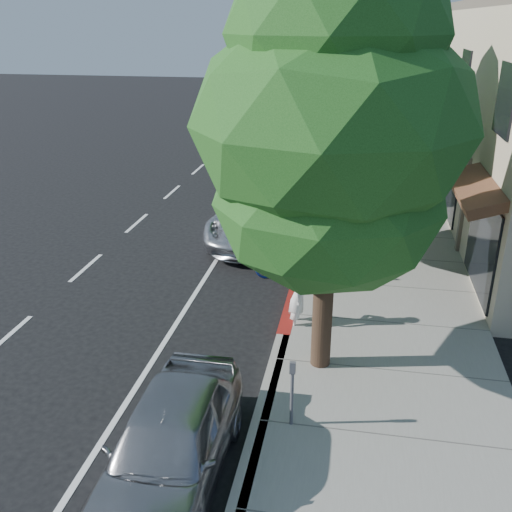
% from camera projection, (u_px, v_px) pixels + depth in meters
% --- Properties ---
extents(ground, '(120.00, 120.00, 0.00)m').
position_uv_depth(ground, '(289.00, 319.00, 13.74)').
color(ground, black).
rests_on(ground, ground).
extents(sidewalk, '(4.60, 56.00, 0.15)m').
position_uv_depth(sidewalk, '(380.00, 217.00, 20.59)').
color(sidewalk, gray).
rests_on(sidewalk, ground).
extents(curb, '(0.30, 56.00, 0.15)m').
position_uv_depth(curb, '(316.00, 213.00, 20.97)').
color(curb, '#9E998E').
rests_on(curb, ground).
extents(curb_red_segment, '(0.32, 4.00, 0.15)m').
position_uv_depth(curb_red_segment, '(294.00, 298.00, 14.62)').
color(curb_red_segment, maroon).
rests_on(curb_red_segment, ground).
extents(street_tree_0, '(5.00, 5.00, 7.97)m').
position_uv_depth(street_tree_0, '(332.00, 131.00, 9.89)').
color(street_tree_0, black).
rests_on(street_tree_0, ground).
extents(street_tree_1, '(5.36, 5.36, 7.88)m').
position_uv_depth(street_tree_1, '(344.00, 97.00, 15.40)').
color(street_tree_1, black).
rests_on(street_tree_1, ground).
extents(street_tree_2, '(4.50, 4.50, 7.18)m').
position_uv_depth(street_tree_2, '(350.00, 86.00, 20.98)').
color(street_tree_2, black).
rests_on(street_tree_2, ground).
extents(street_tree_3, '(4.78, 4.78, 7.61)m').
position_uv_depth(street_tree_3, '(354.00, 66.00, 26.33)').
color(street_tree_3, black).
rests_on(street_tree_3, ground).
extents(street_tree_4, '(4.23, 4.23, 7.53)m').
position_uv_depth(street_tree_4, '(357.00, 57.00, 31.76)').
color(street_tree_4, black).
rests_on(street_tree_4, ground).
extents(street_tree_5, '(5.18, 5.18, 7.33)m').
position_uv_depth(street_tree_5, '(358.00, 58.00, 37.35)').
color(street_tree_5, black).
rests_on(street_tree_5, ground).
extents(cyclist, '(0.43, 0.63, 1.68)m').
position_uv_depth(cyclist, '(298.00, 296.00, 13.03)').
color(cyclist, white).
rests_on(cyclist, ground).
extents(bicycle, '(1.78, 0.96, 0.89)m').
position_uv_depth(bicycle, '(286.00, 263.00, 15.77)').
color(bicycle, '#163199').
rests_on(bicycle, ground).
extents(silver_suv, '(2.88, 6.09, 1.68)m').
position_uv_depth(silver_suv, '(262.00, 212.00, 18.67)').
color(silver_suv, silver).
rests_on(silver_suv, ground).
extents(dark_sedan, '(2.30, 5.06, 1.61)m').
position_uv_depth(dark_sedan, '(270.00, 178.00, 22.79)').
color(dark_sedan, black).
rests_on(dark_sedan, ground).
extents(white_pickup, '(2.20, 5.29, 1.53)m').
position_uv_depth(white_pickup, '(300.00, 131.00, 32.73)').
color(white_pickup, white).
rests_on(white_pickup, ground).
extents(dark_suv_far, '(2.32, 5.35, 1.80)m').
position_uv_depth(dark_suv_far, '(319.00, 122.00, 34.74)').
color(dark_suv_far, black).
rests_on(dark_suv_far, ground).
extents(near_car_a, '(1.73, 4.23, 1.44)m').
position_uv_depth(near_car_a, '(170.00, 444.00, 8.65)').
color(near_car_a, '#9A9A9F').
rests_on(near_car_a, ground).
extents(pedestrian, '(0.89, 0.76, 1.62)m').
position_uv_depth(pedestrian, '(355.00, 213.00, 18.22)').
color(pedestrian, black).
rests_on(pedestrian, sidewalk).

